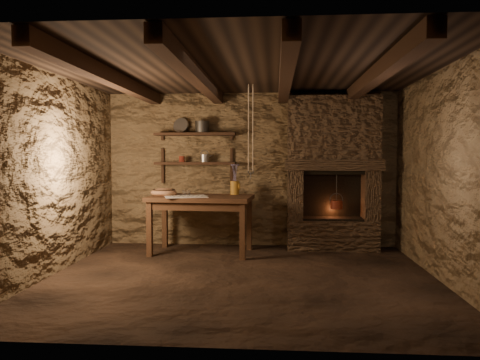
# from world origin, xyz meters

# --- Properties ---
(floor) EXTENTS (4.50, 4.50, 0.00)m
(floor) POSITION_xyz_m (0.00, 0.00, 0.00)
(floor) COLOR black
(floor) RESTS_ON ground
(back_wall) EXTENTS (4.50, 0.04, 2.40)m
(back_wall) POSITION_xyz_m (0.00, 2.00, 1.20)
(back_wall) COLOR brown
(back_wall) RESTS_ON floor
(front_wall) EXTENTS (4.50, 0.04, 2.40)m
(front_wall) POSITION_xyz_m (0.00, -2.00, 1.20)
(front_wall) COLOR brown
(front_wall) RESTS_ON floor
(left_wall) EXTENTS (0.04, 4.00, 2.40)m
(left_wall) POSITION_xyz_m (-2.25, 0.00, 1.20)
(left_wall) COLOR brown
(left_wall) RESTS_ON floor
(right_wall) EXTENTS (0.04, 4.00, 2.40)m
(right_wall) POSITION_xyz_m (2.25, 0.00, 1.20)
(right_wall) COLOR brown
(right_wall) RESTS_ON floor
(ceiling) EXTENTS (4.50, 4.00, 0.04)m
(ceiling) POSITION_xyz_m (0.00, 0.00, 2.40)
(ceiling) COLOR black
(ceiling) RESTS_ON back_wall
(beam_far_left) EXTENTS (0.14, 3.95, 0.16)m
(beam_far_left) POSITION_xyz_m (-1.50, 0.00, 2.31)
(beam_far_left) COLOR black
(beam_far_left) RESTS_ON ceiling
(beam_mid_left) EXTENTS (0.14, 3.95, 0.16)m
(beam_mid_left) POSITION_xyz_m (-0.50, 0.00, 2.31)
(beam_mid_left) COLOR black
(beam_mid_left) RESTS_ON ceiling
(beam_mid_right) EXTENTS (0.14, 3.95, 0.16)m
(beam_mid_right) POSITION_xyz_m (0.50, 0.00, 2.31)
(beam_mid_right) COLOR black
(beam_mid_right) RESTS_ON ceiling
(beam_far_right) EXTENTS (0.14, 3.95, 0.16)m
(beam_far_right) POSITION_xyz_m (1.50, 0.00, 2.31)
(beam_far_right) COLOR black
(beam_far_right) RESTS_ON ceiling
(shelf_lower) EXTENTS (1.25, 0.30, 0.04)m
(shelf_lower) POSITION_xyz_m (-0.85, 1.84, 1.30)
(shelf_lower) COLOR black
(shelf_lower) RESTS_ON back_wall
(shelf_upper) EXTENTS (1.25, 0.30, 0.04)m
(shelf_upper) POSITION_xyz_m (-0.85, 1.84, 1.75)
(shelf_upper) COLOR black
(shelf_upper) RESTS_ON back_wall
(hearth) EXTENTS (1.43, 0.51, 2.30)m
(hearth) POSITION_xyz_m (1.25, 1.77, 1.23)
(hearth) COLOR #3D2C1E
(hearth) RESTS_ON floor
(work_table) EXTENTS (1.52, 0.95, 0.84)m
(work_table) POSITION_xyz_m (-0.68, 1.33, 0.45)
(work_table) COLOR #341F12
(work_table) RESTS_ON floor
(linen_cloth) EXTENTS (0.70, 0.62, 0.01)m
(linen_cloth) POSITION_xyz_m (-0.88, 1.18, 0.84)
(linen_cloth) COLOR white
(linen_cloth) RESTS_ON work_table
(pewter_cutlery_row) EXTENTS (0.52, 0.32, 0.01)m
(pewter_cutlery_row) POSITION_xyz_m (-0.88, 1.16, 0.85)
(pewter_cutlery_row) COLOR #9A988C
(pewter_cutlery_row) RESTS_ON linen_cloth
(drinking_glasses) EXTENTS (0.19, 0.06, 0.08)m
(drinking_glasses) POSITION_xyz_m (-0.86, 1.29, 0.88)
(drinking_glasses) COLOR white
(drinking_glasses) RESTS_ON linen_cloth
(stoneware_jug) EXTENTS (0.16, 0.16, 0.46)m
(stoneware_jug) POSITION_xyz_m (-0.22, 1.61, 1.03)
(stoneware_jug) COLOR #B17622
(stoneware_jug) RESTS_ON work_table
(wooden_bowl) EXTENTS (0.39, 0.39, 0.13)m
(wooden_bowl) POSITION_xyz_m (-1.24, 1.35, 0.88)
(wooden_bowl) COLOR #A16A46
(wooden_bowl) RESTS_ON work_table
(iron_stockpot) EXTENTS (0.26, 0.26, 0.16)m
(iron_stockpot) POSITION_xyz_m (-0.74, 1.84, 1.85)
(iron_stockpot) COLOR #312F2B
(iron_stockpot) RESTS_ON shelf_upper
(tin_pan) EXTENTS (0.26, 0.17, 0.24)m
(tin_pan) POSITION_xyz_m (-1.10, 1.94, 1.89)
(tin_pan) COLOR #9FA09A
(tin_pan) RESTS_ON shelf_upper
(small_kettle) EXTENTS (0.20, 0.16, 0.18)m
(small_kettle) POSITION_xyz_m (-0.71, 1.84, 1.38)
(small_kettle) COLOR #9FA09A
(small_kettle) RESTS_ON shelf_lower
(rusty_tin) EXTENTS (0.12, 0.12, 0.09)m
(rusty_tin) POSITION_xyz_m (-1.07, 1.84, 1.37)
(rusty_tin) COLOR maroon
(rusty_tin) RESTS_ON shelf_lower
(red_pot) EXTENTS (0.23, 0.23, 0.54)m
(red_pot) POSITION_xyz_m (1.30, 1.72, 0.69)
(red_pot) COLOR maroon
(red_pot) RESTS_ON hearth
(hanging_ropes) EXTENTS (0.08, 0.08, 1.20)m
(hanging_ropes) POSITION_xyz_m (0.05, 1.05, 1.80)
(hanging_ropes) COLOR #CAB28E
(hanging_ropes) RESTS_ON ceiling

